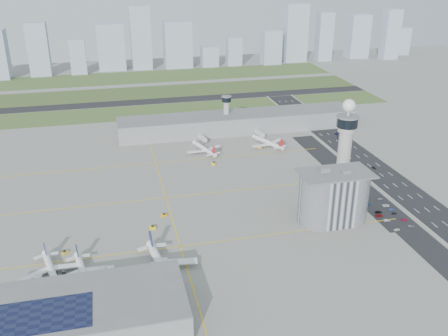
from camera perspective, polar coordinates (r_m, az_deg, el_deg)
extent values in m
plane|color=gray|center=(306.45, 1.54, -5.10)|extent=(1000.00, 1000.00, 0.00)
cube|color=#465C2B|center=(508.95, -7.28, 6.49)|extent=(480.00, 50.00, 0.08)
cube|color=#405227|center=(580.85, -8.18, 8.56)|extent=(480.00, 60.00, 0.08)
cube|color=#4F632F|center=(658.31, -8.93, 10.26)|extent=(480.00, 70.00, 0.08)
cube|color=black|center=(544.31, -7.75, 7.58)|extent=(480.00, 22.00, 0.10)
cube|color=black|center=(351.45, 19.99, -2.69)|extent=(28.00, 500.00, 0.10)
cube|color=#9E9E99|center=(344.00, 18.04, -2.88)|extent=(0.60, 500.00, 1.20)
cube|color=#9E9E99|center=(358.84, 21.88, -2.35)|extent=(0.60, 500.00, 1.20)
cube|color=black|center=(331.26, 17.26, -3.93)|extent=(18.00, 260.00, 0.08)
cube|color=black|center=(321.30, 18.00, -4.91)|extent=(20.00, 44.00, 0.10)
cube|color=yellow|center=(274.07, -5.00, -8.92)|extent=(260.00, 0.60, 0.01)
cube|color=yellow|center=(326.04, -6.65, -3.41)|extent=(260.00, 0.60, 0.01)
cube|color=yellow|center=(380.38, -7.83, 0.55)|extent=(260.00, 0.60, 0.01)
cube|color=yellow|center=(326.04, -6.65, -3.41)|extent=(0.60, 260.00, 0.01)
cylinder|color=#ADAAA5|center=(327.35, 13.49, 0.80)|extent=(8.40, 8.40, 48.00)
cylinder|color=#ADAAA5|center=(319.81, 13.85, 4.44)|extent=(11.00, 11.00, 4.00)
cylinder|color=black|center=(318.58, 13.92, 5.12)|extent=(13.00, 13.00, 6.00)
cylinder|color=slate|center=(317.55, 13.98, 5.72)|extent=(14.00, 14.00, 1.00)
cylinder|color=#ADAAA5|center=(316.83, 14.02, 6.15)|extent=(1.60, 1.60, 5.00)
sphere|color=white|center=(315.58, 14.10, 6.93)|extent=(8.00, 8.00, 8.00)
cylinder|color=#ADAAA5|center=(442.35, 0.28, 5.99)|extent=(5.00, 5.00, 28.00)
cylinder|color=black|center=(438.11, 0.28, 7.86)|extent=(8.00, 8.00, 4.00)
cylinder|color=slate|center=(437.45, 0.28, 8.18)|extent=(8.60, 8.60, 0.80)
cube|color=#B2B2B7|center=(298.20, 12.40, -3.29)|extent=(18.00, 24.00, 30.00)
cylinder|color=#B2B2B7|center=(294.60, 10.82, -3.49)|extent=(24.00, 24.00, 30.00)
cylinder|color=#B2B2B7|center=(302.04, 13.95, -3.09)|extent=(24.00, 24.00, 30.00)
cube|color=slate|center=(291.77, 12.66, -0.58)|extent=(42.00, 24.00, 0.80)
cube|color=slate|center=(291.13, 11.37, -0.18)|extent=(6.00, 5.00, 3.00)
cube|color=slate|center=(291.79, 13.73, -0.41)|extent=(5.00, 4.00, 2.40)
cube|color=gray|center=(444.88, 1.59, 5.20)|extent=(210.00, 32.00, 15.00)
cube|color=slate|center=(442.48, 1.61, 6.17)|extent=(210.00, 32.00, 0.80)
cube|color=gray|center=(226.92, -15.41, -15.72)|extent=(84.00, 42.00, 12.00)
cube|color=slate|center=(223.03, -15.59, -14.44)|extent=(84.00, 42.00, 0.80)
cube|color=black|center=(219.93, -20.20, -15.58)|extent=(40.00, 22.00, 0.20)
imported|color=white|center=(303.80, 19.14, -6.66)|extent=(3.80, 2.03, 1.23)
imported|color=#9EA0A3|center=(312.05, 18.13, -5.68)|extent=(3.95, 1.68, 1.27)
imported|color=maroon|center=(315.85, 17.31, -5.20)|extent=(4.51, 2.10, 1.25)
imported|color=black|center=(319.85, 17.24, -4.82)|extent=(4.46, 1.97, 1.28)
imported|color=navy|center=(327.38, 16.16, -4.02)|extent=(3.45, 1.57, 1.15)
imported|color=#B6B1C4|center=(330.38, 15.75, -3.71)|extent=(3.56, 1.30, 1.17)
imported|color=gray|center=(310.61, 20.60, -6.21)|extent=(4.06, 2.18, 1.08)
imported|color=#B21342|center=(315.97, 19.90, -5.58)|extent=(3.86, 1.58, 1.12)
imported|color=black|center=(321.41, 18.88, -4.92)|extent=(3.21, 1.32, 1.09)
imported|color=navy|center=(325.53, 18.61, -4.51)|extent=(3.55, 1.50, 1.14)
imported|color=white|center=(329.34, 18.02, -4.08)|extent=(4.83, 2.80, 1.27)
imported|color=gray|center=(336.92, 17.42, -3.37)|extent=(3.99, 1.74, 1.14)
imported|color=black|center=(383.52, 16.77, 0.04)|extent=(1.75, 4.02, 1.29)
imported|color=navy|center=(448.45, 12.69, 3.84)|extent=(2.15, 4.14, 1.12)
imported|color=gray|center=(497.06, 8.27, 6.10)|extent=(1.93, 3.86, 1.26)
cube|color=#9EADC1|center=(693.30, -20.44, 12.59)|extent=(25.49, 20.39, 66.89)
cube|color=#9EADC1|center=(689.64, -16.35, 12.12)|extent=(20.04, 16.03, 45.20)
cube|color=#9EADC1|center=(706.36, -12.80, 13.39)|extent=(35.76, 28.61, 61.22)
cube|color=#9EADC1|center=(701.19, -9.50, 14.48)|extent=(26.33, 21.06, 83.39)
cube|color=#9EADC1|center=(708.99, -5.33, 13.92)|extent=(36.96, 29.57, 62.11)
cube|color=#9EADC1|center=(711.06, -1.66, 12.63)|extent=(23.01, 18.41, 27.75)
cube|color=#9EADC1|center=(717.66, 1.15, 13.19)|extent=(20.22, 16.18, 38.97)
cube|color=#9EADC1|center=(730.42, 5.40, 13.59)|extent=(26.14, 20.92, 46.89)
cube|color=#9EADC1|center=(752.24, 8.08, 15.07)|extent=(32.26, 25.81, 81.20)
cube|color=#9EADC1|center=(763.74, 11.38, 14.50)|extent=(21.59, 17.28, 68.75)
cube|color=#9EADC1|center=(797.90, 15.01, 14.35)|extent=(30.25, 24.20, 63.40)
cube|color=#9EADC1|center=(801.63, 18.49, 14.29)|extent=(23.04, 18.43, 71.56)
cube|color=#9EADC1|center=(845.99, 19.56, 13.52)|extent=(22.64, 18.11, 41.06)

